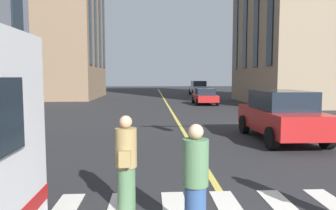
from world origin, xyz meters
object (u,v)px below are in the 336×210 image
at_px(car_red_oncoming, 205,96).
at_px(car_red_parked_b, 281,115).
at_px(car_white_trailing, 198,88).
at_px(pedestrian_near, 195,182).
at_px(pedestrian_companion, 126,164).

distance_m(car_red_oncoming, car_red_parked_b, 15.78).
xyz_separation_m(car_white_trailing, pedestrian_near, (-37.51, 5.68, -0.11)).
relative_size(car_red_oncoming, car_red_parked_b, 0.83).
bearing_deg(car_white_trailing, pedestrian_companion, 169.49).
distance_m(car_red_parked_b, pedestrian_near, 8.32).
bearing_deg(car_red_oncoming, pedestrian_companion, 166.79).
bearing_deg(car_red_oncoming, car_red_parked_b, -179.28).
bearing_deg(pedestrian_near, car_white_trailing, -8.61).
bearing_deg(pedestrian_companion, pedestrian_near, -132.71).
height_order(car_white_trailing, pedestrian_companion, car_white_trailing).
relative_size(car_white_trailing, pedestrian_companion, 2.73).
relative_size(car_red_oncoming, car_white_trailing, 0.83).
bearing_deg(car_white_trailing, car_red_oncoming, 173.65).
relative_size(car_white_trailing, car_red_parked_b, 1.00).
bearing_deg(car_red_oncoming, car_white_trailing, -6.35).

